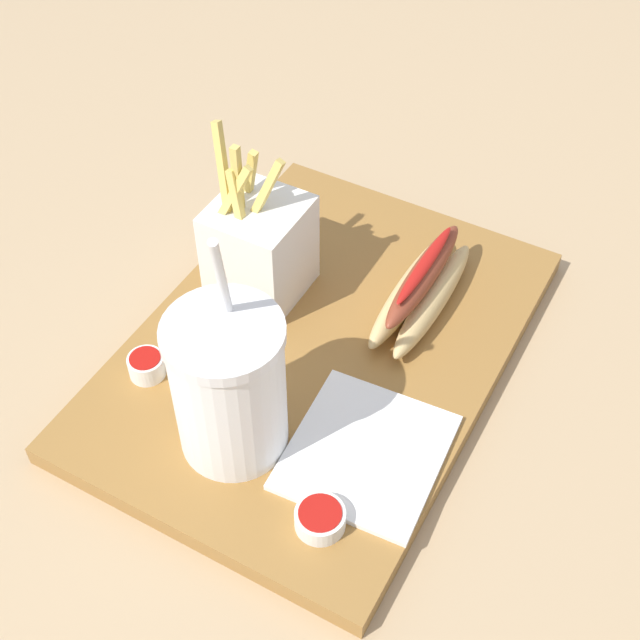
# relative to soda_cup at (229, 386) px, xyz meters

# --- Properties ---
(ground_plane) EXTENTS (2.40, 2.40, 0.02)m
(ground_plane) POSITION_rel_soda_cup_xyz_m (0.13, -0.01, -0.10)
(ground_plane) COLOR tan
(food_tray) EXTENTS (0.44, 0.31, 0.02)m
(food_tray) POSITION_rel_soda_cup_xyz_m (0.13, -0.01, -0.08)
(food_tray) COLOR olive
(food_tray) RESTS_ON ground_plane
(soda_cup) EXTENTS (0.09, 0.09, 0.23)m
(soda_cup) POSITION_rel_soda_cup_xyz_m (0.00, 0.00, 0.00)
(soda_cup) COLOR white
(soda_cup) RESTS_ON food_tray
(fries_basket) EXTENTS (0.08, 0.08, 0.18)m
(fries_basket) POSITION_rel_soda_cup_xyz_m (0.16, 0.07, -0.02)
(fries_basket) COLOR white
(fries_basket) RESTS_ON food_tray
(hot_dog_1) EXTENTS (0.16, 0.05, 0.06)m
(hot_dog_1) POSITION_rel_soda_cup_xyz_m (0.21, -0.07, -0.04)
(hot_dog_1) COLOR #DBB775
(hot_dog_1) RESTS_ON food_tray
(ketchup_cup_1) EXTENTS (0.03, 0.03, 0.02)m
(ketchup_cup_1) POSITION_rel_soda_cup_xyz_m (0.02, 0.10, -0.06)
(ketchup_cup_1) COLOR white
(ketchup_cup_1) RESTS_ON food_tray
(ketchup_cup_2) EXTENTS (0.04, 0.04, 0.02)m
(ketchup_cup_2) POSITION_rel_soda_cup_xyz_m (0.04, 0.07, -0.06)
(ketchup_cup_2) COLOR white
(ketchup_cup_2) RESTS_ON food_tray
(ketchup_cup_3) EXTENTS (0.04, 0.04, 0.02)m
(ketchup_cup_3) POSITION_rel_soda_cup_xyz_m (-0.04, -0.10, -0.06)
(ketchup_cup_3) COLOR white
(ketchup_cup_3) RESTS_ON food_tray
(napkin_stack) EXTENTS (0.14, 0.13, 0.01)m
(napkin_stack) POSITION_rel_soda_cup_xyz_m (0.04, -0.10, -0.07)
(napkin_stack) COLOR white
(napkin_stack) RESTS_ON food_tray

